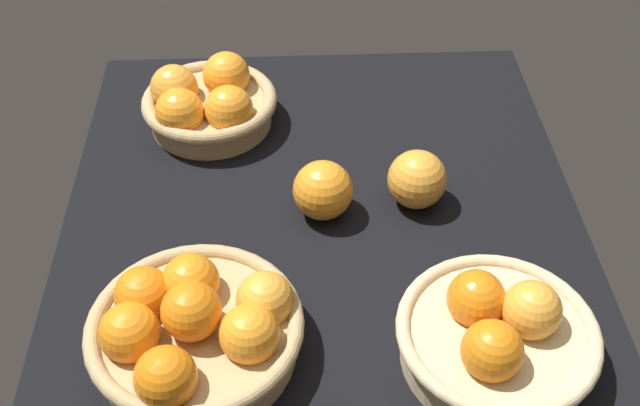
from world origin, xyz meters
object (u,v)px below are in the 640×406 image
object	(u,v)px
basket_near_right	(194,328)
basket_near_left	(207,103)
loose_orange_back_gap	(320,190)
basket_far_right	(497,336)
loose_orange_front_gap	(417,179)

from	to	relation	value
basket_near_right	basket_near_left	distance (cm)	44.11
basket_near_right	basket_near_left	xyz separation A→B (cm)	(-44.09, -1.20, -0.28)
basket_near_left	loose_orange_back_gap	world-z (taller)	basket_near_left
basket_near_right	loose_orange_back_gap	xyz separation A→B (cm)	(-23.01, 15.41, -0.21)
basket_near_left	basket_near_right	bearing A→B (deg)	1.56
basket_far_right	loose_orange_back_gap	world-z (taller)	basket_far_right
basket_far_right	loose_orange_front_gap	distance (cm)	27.65
loose_orange_front_gap	basket_far_right	bearing A→B (deg)	11.24
basket_near_right	loose_orange_back_gap	world-z (taller)	basket_near_right
basket_far_right	loose_orange_front_gap	xyz separation A→B (cm)	(-27.12, -5.39, 0.10)
basket_far_right	basket_near_left	size ratio (longest dim) A/B	1.10
loose_orange_front_gap	loose_orange_back_gap	bearing A→B (deg)	-83.07
basket_near_left	basket_far_right	bearing A→B (deg)	37.41
basket_near_left	loose_orange_back_gap	distance (cm)	26.83
basket_far_right	loose_orange_front_gap	size ratio (longest dim) A/B	2.80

